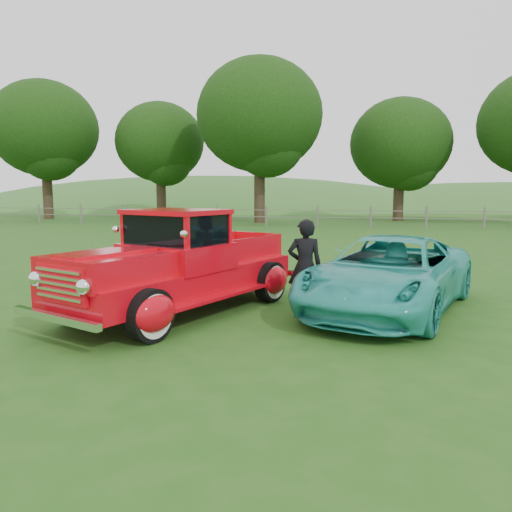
% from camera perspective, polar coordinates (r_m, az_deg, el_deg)
% --- Properties ---
extents(ground, '(140.00, 140.00, 0.00)m').
position_cam_1_polar(ground, '(7.58, -6.63, -8.58)').
color(ground, '#215115').
rests_on(ground, ground).
extents(distant_hills, '(116.00, 60.00, 18.00)m').
position_cam_1_polar(distant_hills, '(67.02, 6.05, 1.79)').
color(distant_hills, '#356625').
rests_on(distant_hills, ground).
extents(fence_line, '(48.00, 0.12, 1.20)m').
position_cam_1_polar(fence_line, '(29.05, 7.03, 4.52)').
color(fence_line, '#666256').
rests_on(fence_line, ground).
extents(tree_far_west, '(7.60, 7.60, 9.93)m').
position_cam_1_polar(tree_far_west, '(40.00, -23.05, 13.23)').
color(tree_far_west, '#322619').
rests_on(tree_far_west, ground).
extents(tree_mid_west, '(6.40, 6.40, 8.46)m').
position_cam_1_polar(tree_mid_west, '(37.89, -10.93, 12.62)').
color(tree_mid_west, '#322619').
rests_on(tree_mid_west, ground).
extents(tree_near_west, '(8.00, 8.00, 10.42)m').
position_cam_1_polar(tree_near_west, '(32.87, 0.41, 15.74)').
color(tree_near_west, '#322619').
rests_on(tree_near_west, ground).
extents(tree_near_east, '(6.80, 6.80, 8.33)m').
position_cam_1_polar(tree_near_east, '(36.16, 16.18, 12.23)').
color(tree_near_east, '#322619').
rests_on(tree_near_east, ground).
extents(red_pickup, '(3.56, 5.27, 1.78)m').
position_cam_1_polar(red_pickup, '(8.64, -8.71, -1.22)').
color(red_pickup, black).
rests_on(red_pickup, ground).
extents(teal_sedan, '(3.57, 5.11, 1.30)m').
position_cam_1_polar(teal_sedan, '(9.00, 14.99, -2.00)').
color(teal_sedan, teal).
rests_on(teal_sedan, ground).
extents(man, '(0.65, 0.50, 1.62)m').
position_cam_1_polar(man, '(8.55, 5.60, -1.19)').
color(man, black).
rests_on(man, ground).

